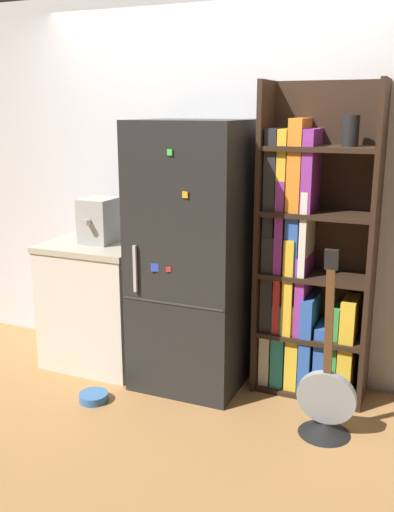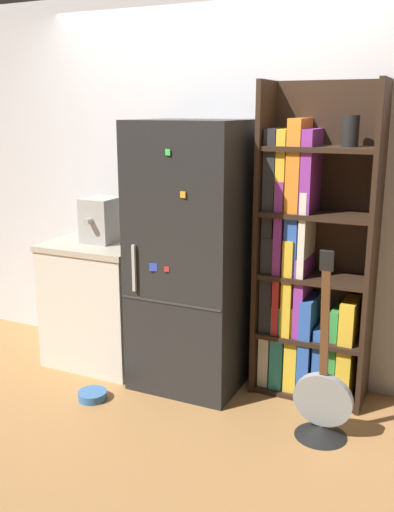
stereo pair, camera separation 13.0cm
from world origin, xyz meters
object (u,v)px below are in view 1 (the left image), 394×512
Objects in this scene: refrigerator at (193,257)px; guitar at (326,408)px; bookshelf at (306,267)px; pet_bowl at (94,396)px; espresso_machine at (99,220)px.

refrigerator reaches higher than guitar.
refrigerator is 0.74m from bookshelf.
refrigerator reaches higher than pet_bowl.
bookshelf is (0.71, 0.17, -0.03)m from refrigerator.
refrigerator reaches higher than espresso_machine.
espresso_machine is 1.21m from pet_bowl.
bookshelf reaches higher than pet_bowl.
guitar is 1.46m from pet_bowl.
espresso_machine reaches higher than guitar.
bookshelf reaches higher than espresso_machine.
pet_bowl is (0.27, -0.57, -1.03)m from espresso_machine.
pet_bowl is at bearing -172.38° from guitar.
bookshelf reaches higher than refrigerator.
refrigerator is at bearing 48.87° from pet_bowl.
guitar is (1.71, -0.38, -0.90)m from espresso_machine.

